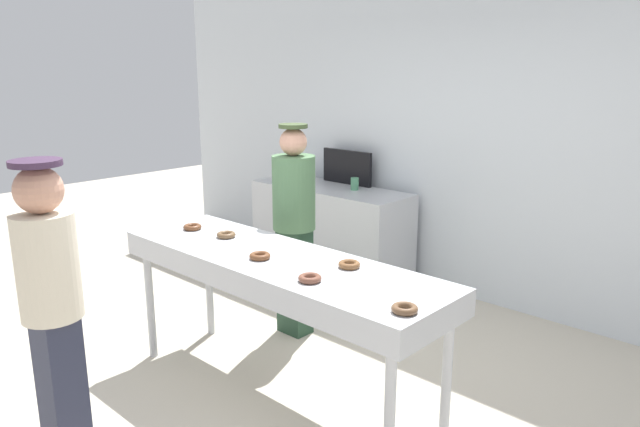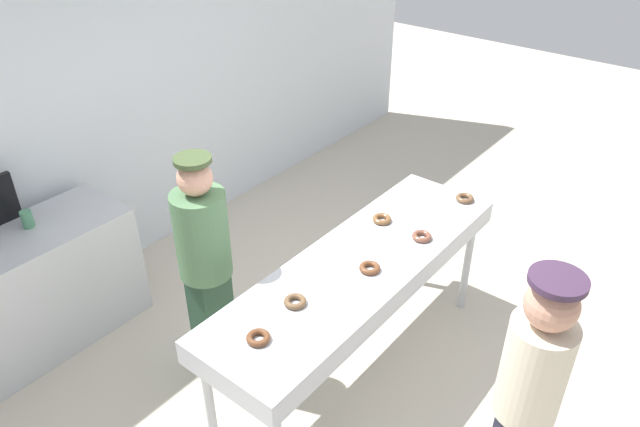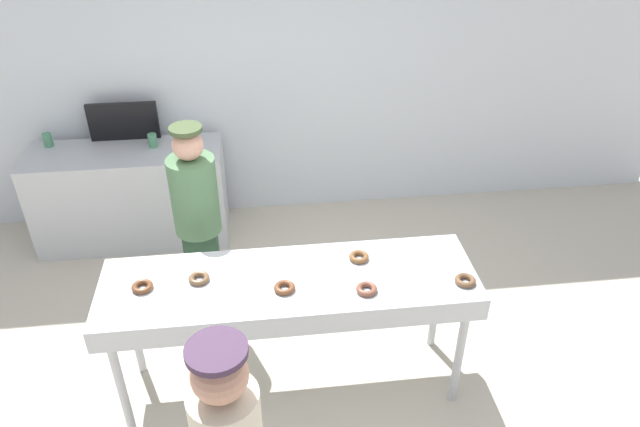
{
  "view_description": "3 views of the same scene",
  "coord_description": "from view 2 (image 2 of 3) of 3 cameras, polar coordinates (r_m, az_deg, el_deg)",
  "views": [
    {
      "loc": [
        2.53,
        -2.33,
        2.08
      ],
      "look_at": [
        0.13,
        0.26,
        1.19
      ],
      "focal_mm": 33.05,
      "sensor_mm": 36.0,
      "label": 1
    },
    {
      "loc": [
        -2.46,
        -1.66,
        3.17
      ],
      "look_at": [
        0.0,
        0.32,
        1.17
      ],
      "focal_mm": 33.54,
      "sensor_mm": 36.0,
      "label": 2
    },
    {
      "loc": [
        -0.15,
        -2.86,
        3.3
      ],
      "look_at": [
        0.24,
        0.36,
        1.18
      ],
      "focal_mm": 33.44,
      "sensor_mm": 36.0,
      "label": 3
    }
  ],
  "objects": [
    {
      "name": "chocolate_donut_5",
      "position": [
        3.18,
        -5.91,
        -11.71
      ],
      "size": [
        0.18,
        0.18,
        0.04
      ],
      "primitive_type": "torus",
      "rotation": [
        0.0,
        0.0,
        2.52
      ],
      "color": "brown",
      "rests_on": "fryer_conveyor"
    },
    {
      "name": "chocolate_donut_3",
      "position": [
        3.38,
        -2.39,
        -8.39
      ],
      "size": [
        0.17,
        0.17,
        0.04
      ],
      "primitive_type": "torus",
      "rotation": [
        0.0,
        0.0,
        2.01
      ],
      "color": "brown",
      "rests_on": "fryer_conveyor"
    },
    {
      "name": "paper_cup_1",
      "position": [
        4.52,
        -26.16,
        -0.48
      ],
      "size": [
        0.08,
        0.08,
        0.12
      ],
      "primitive_type": "cylinder",
      "color": "#4C8C66",
      "rests_on": "prep_counter"
    },
    {
      "name": "chocolate_donut_2",
      "position": [
        3.63,
        4.77,
        -5.19
      ],
      "size": [
        0.15,
        0.15,
        0.04
      ],
      "primitive_type": "torus",
      "rotation": [
        0.0,
        0.0,
        2.91
      ],
      "color": "brown",
      "rests_on": "fryer_conveyor"
    },
    {
      "name": "chocolate_donut_0",
      "position": [
        4.08,
        5.93,
        -0.53
      ],
      "size": [
        0.14,
        0.14,
        0.04
      ],
      "primitive_type": "torus",
      "rotation": [
        0.0,
        0.0,
        0.09
      ],
      "color": "brown",
      "rests_on": "fryer_conveyor"
    },
    {
      "name": "chocolate_donut_4",
      "position": [
        3.94,
        9.69,
        -2.16
      ],
      "size": [
        0.17,
        0.17,
        0.04
      ],
      "primitive_type": "torus",
      "rotation": [
        0.0,
        0.0,
        2.75
      ],
      "color": "brown",
      "rests_on": "fryer_conveyor"
    },
    {
      "name": "back_wall",
      "position": [
        5.03,
        -19.31,
        11.41
      ],
      "size": [
        8.0,
        0.12,
        3.04
      ],
      "primitive_type": "cube",
      "color": "silver",
      "rests_on": "ground"
    },
    {
      "name": "customer_waiting",
      "position": [
        3.11,
        19.08,
        -16.34
      ],
      "size": [
        0.3,
        0.3,
        1.65
      ],
      "rotation": [
        0.0,
        0.0,
        -0.2
      ],
      "color": "#272A3D",
      "rests_on": "ground"
    },
    {
      "name": "prep_counter",
      "position": [
        4.67,
        -27.01,
        -7.42
      ],
      "size": [
        1.7,
        0.61,
        0.91
      ],
      "primitive_type": "cube",
      "color": "#B7BABF",
      "rests_on": "ground"
    },
    {
      "name": "worker_baker",
      "position": [
        3.77,
        -10.87,
        -4.6
      ],
      "size": [
        0.33,
        0.33,
        1.67
      ],
      "rotation": [
        0.0,
        0.0,
        3.2
      ],
      "color": "#213D2B",
      "rests_on": "ground"
    },
    {
      "name": "chocolate_donut_1",
      "position": [
        4.42,
        13.65,
        1.42
      ],
      "size": [
        0.18,
        0.18,
        0.04
      ],
      "primitive_type": "torus",
      "rotation": [
        0.0,
        0.0,
        0.6
      ],
      "color": "brown",
      "rests_on": "fryer_conveyor"
    },
    {
      "name": "ground_plane",
      "position": [
        4.34,
        3.34,
        -14.63
      ],
      "size": [
        16.0,
        16.0,
        0.0
      ],
      "primitive_type": "plane",
      "color": "beige"
    },
    {
      "name": "fryer_conveyor",
      "position": [
        3.76,
        3.75,
        -5.57
      ],
      "size": [
        2.34,
        0.68,
        0.95
      ],
      "color": "#B7BABF",
      "rests_on": "ground"
    }
  ]
}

